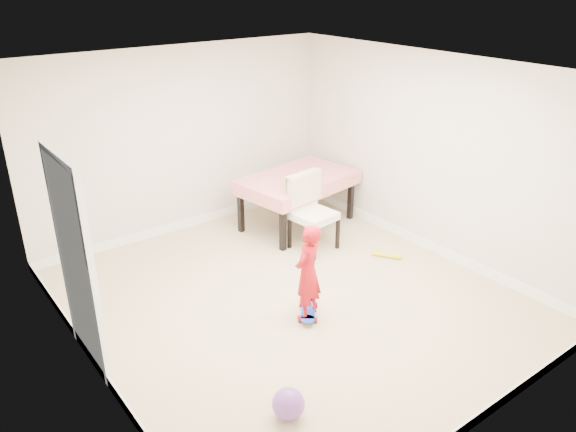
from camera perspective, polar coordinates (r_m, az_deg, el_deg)
ground at (r=6.57m, az=0.36°, el=-8.38°), size 5.00×5.00×0.00m
ceiling at (r=5.63m, az=0.43°, el=14.40°), size 4.50×5.00×0.04m
wall_back at (r=7.98m, az=-10.60°, el=7.45°), size 4.50×0.04×2.60m
wall_front at (r=4.48m, az=20.26°, el=-7.36°), size 4.50×0.04×2.60m
wall_left at (r=5.06m, az=-20.12°, el=-3.59°), size 0.04×5.00×2.60m
wall_right at (r=7.47m, az=14.18°, el=5.98°), size 0.04×5.00×2.60m
door at (r=5.44m, az=-20.64°, el=-4.94°), size 0.11×0.94×2.11m
baseboard_back at (r=8.42m, az=-10.00°, el=-0.65°), size 4.50×0.02×0.12m
baseboard_front at (r=5.20m, az=18.32°, el=-19.20°), size 4.50×0.02×0.12m
baseboard_left at (r=5.71m, az=-18.42°, el=-14.73°), size 0.02×5.00×0.12m
baseboard_right at (r=7.93m, az=13.33°, el=-2.55°), size 0.02×5.00×0.12m
dining_table at (r=8.21m, az=0.93°, el=1.59°), size 1.79×1.28×0.77m
dining_chair at (r=7.47m, az=2.66°, el=0.27°), size 0.63×0.70×1.03m
skateboard at (r=6.28m, az=2.06°, el=-9.64°), size 0.51×0.55×0.08m
child at (r=5.95m, az=2.03°, el=-6.04°), size 0.46×0.39×1.08m
balloon at (r=4.99m, az=0.04°, el=-18.55°), size 0.28×0.28×0.28m
foam_toy at (r=7.54m, az=9.96°, el=-3.95°), size 0.27×0.37×0.06m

